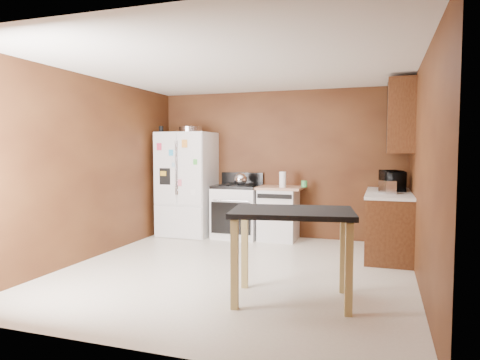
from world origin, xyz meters
The scene contains 18 objects.
floor centered at (0.00, 0.00, 0.00)m, with size 4.50×4.50×0.00m, color white.
ceiling centered at (0.00, 0.00, 2.50)m, with size 4.50×4.50×0.00m, color white.
wall_back centered at (0.00, 2.25, 1.25)m, with size 4.20×4.20×0.00m, color brown.
wall_front centered at (0.00, -2.25, 1.25)m, with size 4.20×4.20×0.00m, color brown.
wall_left centered at (-2.10, 0.00, 1.25)m, with size 4.50×4.50×0.00m, color brown.
wall_right centered at (2.10, 0.00, 1.25)m, with size 4.50×4.50×0.00m, color brown.
roasting_pan centered at (-1.48, 1.87, 1.85)m, with size 0.39×0.39×0.10m, color silver.
pen_cup centered at (-1.98, 1.75, 1.86)m, with size 0.07×0.07×0.11m, color black.
kettle centered at (-0.54, 1.79, 1.01)m, with size 0.21×0.21×0.21m, color silver.
paper_towel centered at (0.18, 1.80, 1.02)m, with size 0.11×0.11×0.26m, color white.
green_canister centered at (0.50, 1.97, 0.94)m, with size 0.10×0.10×0.11m, color green.
toaster centered at (1.77, 1.23, 0.99)m, with size 0.15×0.24×0.18m, color silver.
microwave centered at (1.84, 1.69, 1.03)m, with size 0.48×0.33×0.27m, color black.
refrigerator centered at (-1.55, 1.86, 0.90)m, with size 0.90×0.80×1.80m.
gas_range centered at (-0.64, 1.92, 0.46)m, with size 0.76×0.68×1.10m.
dishwasher centered at (0.08, 1.95, 0.45)m, with size 0.78×0.63×0.89m.
right_cabinets centered at (1.84, 1.48, 0.91)m, with size 0.63×1.58×2.45m.
island centered at (0.87, -0.83, 0.76)m, with size 1.29×0.97×0.91m.
Camera 1 is at (1.69, -4.94, 1.49)m, focal length 32.00 mm.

